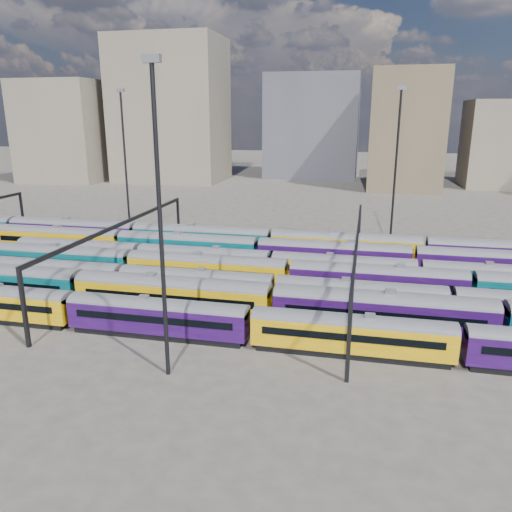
% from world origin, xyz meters
% --- Properties ---
extents(ground, '(500.00, 500.00, 0.00)m').
position_xyz_m(ground, '(0.00, 0.00, 0.00)').
color(ground, '#47413C').
rests_on(ground, ground).
extents(rake_0, '(113.06, 2.76, 4.63)m').
position_xyz_m(rake_0, '(19.56, -15.00, 2.43)').
color(rake_0, black).
rests_on(rake_0, ground).
extents(rake_1, '(132.17, 3.22, 5.44)m').
position_xyz_m(rake_1, '(1.82, -10.00, 2.85)').
color(rake_1, black).
rests_on(rake_1, ground).
extents(rake_2, '(113.13, 2.76, 4.63)m').
position_xyz_m(rake_2, '(1.18, -5.00, 2.43)').
color(rake_2, black).
rests_on(rake_2, ground).
extents(rake_3, '(146.73, 3.06, 5.16)m').
position_xyz_m(rake_3, '(12.50, 0.00, 2.71)').
color(rake_3, black).
rests_on(rake_3, ground).
extents(rake_4, '(94.35, 2.77, 4.64)m').
position_xyz_m(rake_4, '(8.29, 5.00, 2.44)').
color(rake_4, black).
rests_on(rake_4, ground).
extents(rake_5, '(150.11, 3.13, 5.28)m').
position_xyz_m(rake_5, '(6.70, 10.00, 2.77)').
color(rake_5, black).
rests_on(rake_5, ground).
extents(rake_6, '(111.53, 3.26, 5.51)m').
position_xyz_m(rake_6, '(-14.31, 15.00, 2.89)').
color(rake_6, black).
rests_on(rake_6, ground).
extents(gantry_1, '(0.35, 40.35, 8.03)m').
position_xyz_m(gantry_1, '(-20.00, 0.00, 6.79)').
color(gantry_1, black).
rests_on(gantry_1, ground).
extents(gantry_2, '(0.35, 40.35, 8.03)m').
position_xyz_m(gantry_2, '(10.00, 0.00, 6.79)').
color(gantry_2, black).
rests_on(gantry_2, ground).
extents(mast_1, '(1.40, 0.50, 25.60)m').
position_xyz_m(mast_1, '(-30.00, 22.00, 13.97)').
color(mast_1, black).
rests_on(mast_1, ground).
extents(mast_2, '(1.40, 0.50, 25.60)m').
position_xyz_m(mast_2, '(-5.00, -22.00, 13.97)').
color(mast_2, black).
rests_on(mast_2, ground).
extents(mast_3, '(1.40, 0.50, 25.60)m').
position_xyz_m(mast_3, '(15.00, 24.00, 13.97)').
color(mast_3, black).
rests_on(mast_3, ground).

